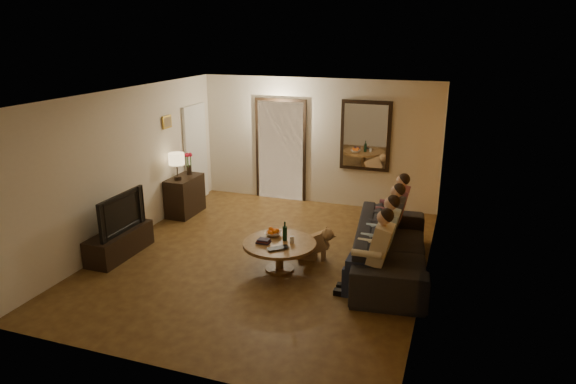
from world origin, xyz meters
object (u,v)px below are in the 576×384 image
(table_lamp, at_px, (177,167))
(bowl, at_px, (274,234))
(laptop, at_px, (279,250))
(person_b, at_px, (382,241))
(tv_stand, at_px, (120,243))
(sofa, at_px, (392,248))
(dog, at_px, (314,243))
(person_c, at_px, (389,226))
(person_d, at_px, (394,214))
(coffee_table, at_px, (280,256))
(person_a, at_px, (375,257))
(wine_bottle, at_px, (285,231))
(dresser, at_px, (185,196))
(tv, at_px, (116,212))

(table_lamp, height_order, bowl, table_lamp)
(laptop, bearing_deg, person_b, -24.32)
(tv_stand, relative_size, sofa, 0.48)
(tv_stand, relative_size, dog, 2.25)
(person_c, relative_size, person_d, 1.00)
(person_b, bearing_deg, dog, 163.99)
(dog, distance_m, coffee_table, 0.66)
(sofa, distance_m, coffee_table, 1.69)
(person_b, distance_m, dog, 1.21)
(person_a, bearing_deg, tv_stand, 179.60)
(person_d, distance_m, laptop, 2.21)
(person_d, xyz_separation_m, wine_bottle, (-1.45, -1.32, 0.01))
(tv_stand, height_order, wine_bottle, wine_bottle)
(dresser, bearing_deg, tv, -90.00)
(person_d, relative_size, laptop, 3.65)
(person_b, relative_size, coffee_table, 1.08)
(wine_bottle, xyz_separation_m, laptop, (0.05, -0.38, -0.14))
(dog, bearing_deg, table_lamp, 156.20)
(table_lamp, height_order, dog, table_lamp)
(dresser, xyz_separation_m, wine_bottle, (2.68, -1.64, 0.23))
(table_lamp, height_order, person_a, table_lamp)
(person_c, height_order, coffee_table, person_c)
(person_b, bearing_deg, laptop, -160.54)
(person_d, xyz_separation_m, dog, (-1.12, -0.88, -0.32))
(tv, distance_m, person_a, 4.14)
(coffee_table, bearing_deg, tv_stand, -172.32)
(tv, distance_m, coffee_table, 2.71)
(person_c, xyz_separation_m, laptop, (-1.40, -1.10, -0.14))
(laptop, bearing_deg, tv_stand, 137.80)
(tv_stand, relative_size, tv, 1.15)
(dresser, xyz_separation_m, person_b, (4.14, -1.52, 0.22))
(person_d, relative_size, coffee_table, 1.08)
(coffee_table, bearing_deg, person_d, 43.26)
(tv, xyz_separation_m, person_a, (4.14, -0.03, -0.14))
(sofa, relative_size, wine_bottle, 8.45)
(dresser, relative_size, laptop, 2.59)
(person_a, xyz_separation_m, dog, (-1.12, 0.92, -0.32))
(person_b, height_order, person_c, same)
(dresser, xyz_separation_m, dog, (3.01, -1.20, -0.10))
(tv_stand, bearing_deg, bowl, 13.20)
(table_lamp, xyz_separation_m, person_a, (4.14, -1.90, -0.43))
(person_c, bearing_deg, person_d, 90.00)
(person_d, distance_m, dog, 1.46)
(sofa, bearing_deg, person_b, 154.69)
(coffee_table, height_order, laptop, laptop)
(tv_stand, distance_m, laptop, 2.75)
(table_lamp, distance_m, bowl, 2.83)
(bowl, height_order, laptop, bowl)
(person_c, bearing_deg, dresser, 167.45)
(person_c, height_order, dog, person_c)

